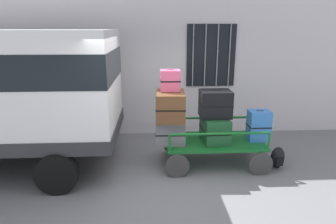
{
  "coord_description": "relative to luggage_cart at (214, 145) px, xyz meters",
  "views": [
    {
      "loc": [
        -0.26,
        -4.87,
        2.66
      ],
      "look_at": [
        0.04,
        0.56,
        1.1
      ],
      "focal_mm": 31.44,
      "sensor_mm": 36.0,
      "label": 1
    }
  ],
  "objects": [
    {
      "name": "suitcase_midleft_bottom",
      "position": [
        -0.0,
        -0.03,
        0.34
      ],
      "size": [
        0.52,
        0.72,
        0.49
      ],
      "color": "#194C28",
      "rests_on": "luggage_cart"
    },
    {
      "name": "cart_railing",
      "position": [
        -0.0,
        0.0,
        0.38
      ],
      "size": [
        1.88,
        1.03,
        0.34
      ],
      "color": "#146023",
      "rests_on": "luggage_cart"
    },
    {
      "name": "suitcase_center_bottom",
      "position": [
        0.88,
        -0.03,
        0.41
      ],
      "size": [
        0.42,
        0.35,
        0.61
      ],
      "color": "#3372C6",
      "rests_on": "luggage_cart"
    },
    {
      "name": "suitcase_left_middle",
      "position": [
        -0.88,
        -0.04,
        0.84
      ],
      "size": [
        0.58,
        0.8,
        0.54
      ],
      "color": "brown",
      "rests_on": "suitcase_left_bottom"
    },
    {
      "name": "suitcase_left_bottom",
      "position": [
        -0.88,
        0.03,
        0.34
      ],
      "size": [
        0.59,
        0.75,
        0.47
      ],
      "color": "slate",
      "rests_on": "luggage_cart"
    },
    {
      "name": "suitcase_midleft_middle",
      "position": [
        0.0,
        0.02,
        0.85
      ],
      "size": [
        0.61,
        0.49,
        0.53
      ],
      "color": "black",
      "rests_on": "suitcase_midleft_bottom"
    },
    {
      "name": "backpack",
      "position": [
        1.21,
        -0.3,
        -0.17
      ],
      "size": [
        0.27,
        0.22,
        0.44
      ],
      "color": "black",
      "rests_on": "ground"
    },
    {
      "name": "building_wall",
      "position": [
        -0.95,
        1.98,
        2.11
      ],
      "size": [
        12.0,
        0.38,
        5.0
      ],
      "color": "silver",
      "rests_on": "ground"
    },
    {
      "name": "suitcase_left_top",
      "position": [
        -0.88,
        0.03,
        1.31
      ],
      "size": [
        0.38,
        0.3,
        0.4
      ],
      "color": "#CC4C72",
      "rests_on": "suitcase_left_middle"
    },
    {
      "name": "luggage_cart",
      "position": [
        0.0,
        0.0,
        0.0
      ],
      "size": [
        2.0,
        1.16,
        0.5
      ],
      "color": "#146023",
      "rests_on": "ground"
    },
    {
      "name": "ground_plane",
      "position": [
        -0.96,
        -0.56,
        -0.39
      ],
      "size": [
        40.0,
        40.0,
        0.0
      ],
      "primitive_type": "plane",
      "color": "slate"
    }
  ]
}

